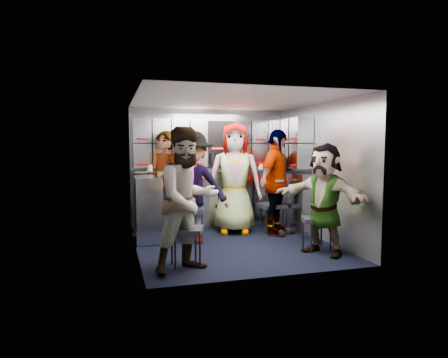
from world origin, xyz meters
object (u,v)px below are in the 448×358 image
object	(u,v)px
attendant_arc_c	(235,178)
attendant_standing	(165,185)
jump_seat_mid_right	(272,207)
jump_seat_near_left	(186,232)
attendant_arc_d	(276,182)
jump_seat_center	(231,209)
attendant_arc_a	(188,200)
jump_seat_near_right	(317,221)
jump_seat_mid_left	(190,212)
attendant_arc_b	(192,188)
attendant_arc_e	(324,199)

from	to	relation	value
attendant_arc_c	attendant_standing	bearing A→B (deg)	-156.87
jump_seat_mid_right	attendant_arc_c	world-z (taller)	attendant_arc_c
jump_seat_near_left	attendant_arc_d	size ratio (longest dim) A/B	0.29
jump_seat_center	jump_seat_mid_right	size ratio (longest dim) A/B	0.96
jump_seat_mid_right	attendant_arc_a	size ratio (longest dim) A/B	0.29
jump_seat_center	attendant_arc_a	world-z (taller)	attendant_arc_a
jump_seat_mid_right	jump_seat_near_left	bearing A→B (deg)	-139.65
jump_seat_mid_right	attendant_arc_c	distance (m)	0.79
jump_seat_near_left	jump_seat_near_right	world-z (taller)	jump_seat_near_left
attendant_standing	attendant_arc_a	xyz separation A→B (m)	(0.04, -1.65, -0.00)
jump_seat_mid_left	attendant_arc_b	size ratio (longest dim) A/B	0.30
attendant_arc_a	attendant_arc_b	world-z (taller)	attendant_arc_a
jump_seat_center	jump_seat_mid_right	bearing A→B (deg)	-28.23
jump_seat_near_right	attendant_arc_c	distance (m)	1.67
jump_seat_center	jump_seat_near_right	bearing A→B (deg)	-64.49
jump_seat_near_left	jump_seat_mid_right	world-z (taller)	jump_seat_mid_right
jump_seat_mid_left	attendant_arc_c	world-z (taller)	attendant_arc_c
attendant_standing	attendant_arc_d	distance (m)	1.79
jump_seat_near_left	attendant_standing	xyz separation A→B (m)	(-0.04, 1.47, 0.42)
jump_seat_mid_left	attendant_arc_a	world-z (taller)	attendant_arc_a
jump_seat_mid_left	jump_seat_mid_right	world-z (taller)	jump_seat_mid_left
attendant_arc_a	attendant_standing	bearing A→B (deg)	69.08
jump_seat_mid_left	jump_seat_center	xyz separation A→B (m)	(0.82, 0.49, -0.06)
jump_seat_near_right	attendant_arc_e	world-z (taller)	attendant_arc_e
attendant_arc_b	attendant_arc_c	world-z (taller)	attendant_arc_c
jump_seat_mid_right	attendant_arc_d	xyz separation A→B (m)	(0.00, -0.18, 0.43)
jump_seat_mid_right	jump_seat_near_right	size ratio (longest dim) A/B	0.98
jump_seat_center	attendant_arc_c	bearing A→B (deg)	-90.00
attendant_arc_a	attendant_arc_c	distance (m)	2.13
jump_seat_center	attendant_arc_e	xyz separation A→B (m)	(0.75, -1.76, 0.37)
jump_seat_center	attendant_arc_a	distance (m)	2.33
attendant_arc_a	attendant_arc_c	bearing A→B (deg)	35.51
attendant_arc_d	attendant_arc_e	xyz separation A→B (m)	(0.15, -1.25, -0.11)
jump_seat_center	attendant_arc_c	size ratio (longest dim) A/B	0.25
attendant_standing	attendant_arc_b	xyz separation A→B (m)	(0.36, -0.34, -0.01)
jump_seat_mid_left	attendant_arc_e	distance (m)	2.04
jump_seat_near_right	attendant_arc_b	xyz separation A→B (m)	(-1.57, 0.91, 0.42)
attendant_arc_a	jump_seat_mid_right	bearing A→B (deg)	21.21
attendant_standing	attendant_arc_c	xyz separation A→B (m)	(1.17, 0.15, 0.07)
attendant_arc_b	jump_seat_center	bearing A→B (deg)	49.92
attendant_arc_c	attendant_arc_e	world-z (taller)	attendant_arc_c
attendant_standing	jump_seat_center	bearing A→B (deg)	73.67
jump_seat_near_left	attendant_standing	size ratio (longest dim) A/B	0.30
jump_seat_mid_left	jump_seat_mid_right	bearing A→B (deg)	6.51
attendant_arc_e	jump_seat_mid_left	bearing A→B (deg)	-158.03
jump_seat_near_left	jump_seat_mid_left	distance (m)	1.35
attendant_standing	attendant_arc_a	distance (m)	1.66
attendant_arc_a	jump_seat_mid_left	bearing A→B (deg)	55.71
jump_seat_near_right	attendant_arc_a	xyz separation A→B (m)	(-1.88, -0.40, 0.43)
jump_seat_mid_left	attendant_standing	bearing A→B (deg)	155.80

